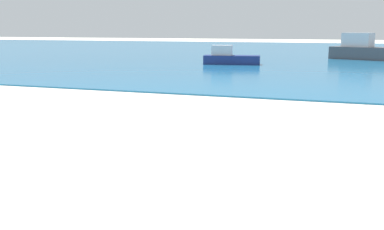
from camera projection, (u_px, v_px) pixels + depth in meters
The scene contains 3 objects.
water at pixel (333, 53), 42.49m from camera, with size 160.00×60.00×0.06m, color #1E6B9E.
boat_near at pixel (230, 58), 28.86m from camera, with size 3.71×1.69×1.22m.
boat_far at pixel (368, 50), 33.13m from camera, with size 6.03×3.84×1.96m.
Camera 1 is at (1.65, 0.65, 2.35)m, focal length 41.83 mm.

